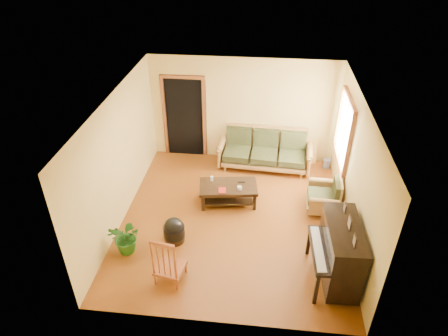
# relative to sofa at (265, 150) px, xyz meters

# --- Properties ---
(floor) EXTENTS (5.00, 5.00, 0.00)m
(floor) POSITION_rel_sofa_xyz_m (-0.58, -2.04, -0.48)
(floor) COLOR #5F2D0C
(floor) RESTS_ON ground
(doorway) EXTENTS (1.08, 0.16, 2.05)m
(doorway) POSITION_rel_sofa_xyz_m (-2.03, 0.44, 0.55)
(doorway) COLOR black
(doorway) RESTS_ON floor
(window) EXTENTS (0.12, 1.36, 1.46)m
(window) POSITION_rel_sofa_xyz_m (1.63, -0.74, 1.02)
(window) COLOR white
(window) RESTS_ON right_wall
(sofa) EXTENTS (2.27, 1.06, 0.95)m
(sofa) POSITION_rel_sofa_xyz_m (0.00, 0.00, 0.00)
(sofa) COLOR olive
(sofa) RESTS_ON floor
(coffee_table) EXTENTS (1.30, 0.83, 0.44)m
(coffee_table) POSITION_rel_sofa_xyz_m (-0.73, -1.51, -0.25)
(coffee_table) COLOR black
(coffee_table) RESTS_ON floor
(armchair) EXTENTS (0.77, 0.81, 0.78)m
(armchair) POSITION_rel_sofa_xyz_m (1.26, -1.50, -0.09)
(armchair) COLOR olive
(armchair) RESTS_ON floor
(piano) EXTENTS (0.81, 1.33, 1.15)m
(piano) POSITION_rel_sofa_xyz_m (1.33, -3.43, 0.10)
(piano) COLOR black
(piano) RESTS_ON floor
(footstool) EXTENTS (0.50, 0.50, 0.39)m
(footstool) POSITION_rel_sofa_xyz_m (-1.64, -2.82, -0.28)
(footstool) COLOR black
(footstool) RESTS_ON floor
(red_chair) EXTENTS (0.55, 0.58, 0.99)m
(red_chair) POSITION_rel_sofa_xyz_m (-1.50, -3.75, 0.02)
(red_chair) COLOR brown
(red_chair) RESTS_ON floor
(leaning_frame) EXTENTS (0.51, 0.18, 0.67)m
(leaning_frame) POSITION_rel_sofa_xyz_m (1.04, 0.30, -0.14)
(leaning_frame) COLOR gold
(leaning_frame) RESTS_ON floor
(ceramic_crock) EXTENTS (0.23, 0.23, 0.23)m
(ceramic_crock) POSITION_rel_sofa_xyz_m (1.54, 0.16, -0.36)
(ceramic_crock) COLOR #2F3B8D
(ceramic_crock) RESTS_ON floor
(potted_plant) EXTENTS (0.75, 0.70, 0.67)m
(potted_plant) POSITION_rel_sofa_xyz_m (-2.43, -3.19, -0.14)
(potted_plant) COLOR #1C5317
(potted_plant) RESTS_ON floor
(book) EXTENTS (0.18, 0.23, 0.02)m
(book) POSITION_rel_sofa_xyz_m (-0.92, -1.72, -0.02)
(book) COLOR #A22115
(book) RESTS_ON coffee_table
(candle) EXTENTS (0.08, 0.08, 0.11)m
(candle) POSITION_rel_sofa_xyz_m (-1.11, -1.36, 0.02)
(candle) COLOR white
(candle) RESTS_ON coffee_table
(glass_jar) EXTENTS (0.13, 0.13, 0.07)m
(glass_jar) POSITION_rel_sofa_xyz_m (-0.49, -1.61, 0.00)
(glass_jar) COLOR silver
(glass_jar) RESTS_ON coffee_table
(remote) EXTENTS (0.16, 0.06, 0.02)m
(remote) POSITION_rel_sofa_xyz_m (-0.47, -1.35, -0.02)
(remote) COLOR black
(remote) RESTS_ON coffee_table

